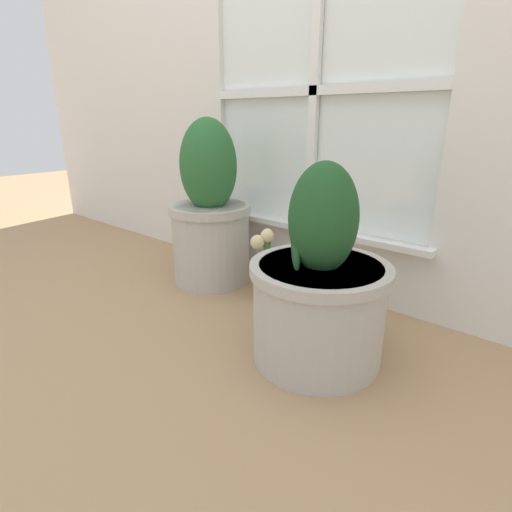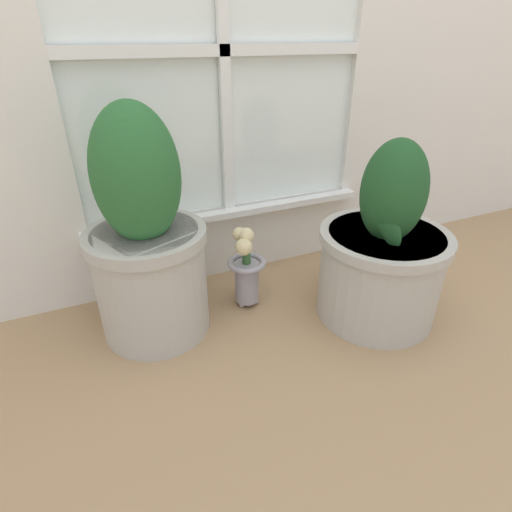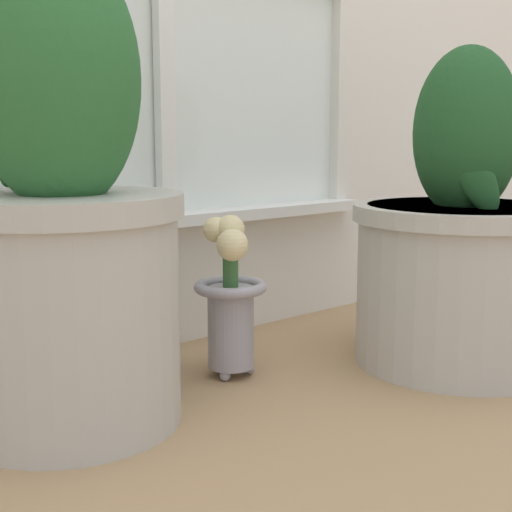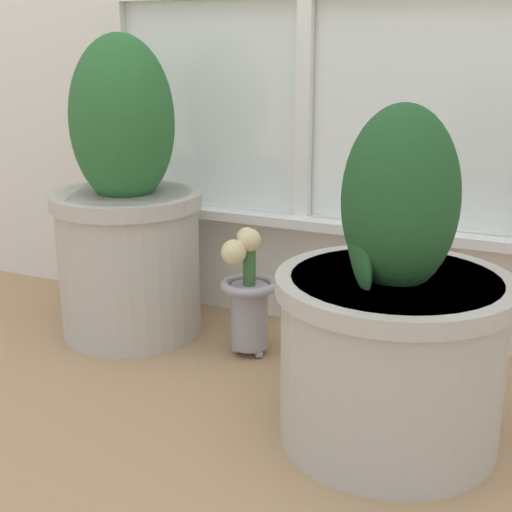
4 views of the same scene
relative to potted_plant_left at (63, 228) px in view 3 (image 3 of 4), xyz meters
The scene contains 4 objects.
ground_plane 0.60m from the potted_plant_left, 47.19° to the right, with size 10.00×10.00×0.00m, color tan.
potted_plant_left is the anchor object (origin of this frame).
potted_plant_right 0.75m from the potted_plant_left, 17.86° to the right, with size 0.42×0.42×0.61m.
flower_vase 0.36m from the potted_plant_left, ahead, with size 0.13×0.13×0.30m.
Camera 3 is at (-0.83, -0.60, 0.44)m, focal length 50.00 mm.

